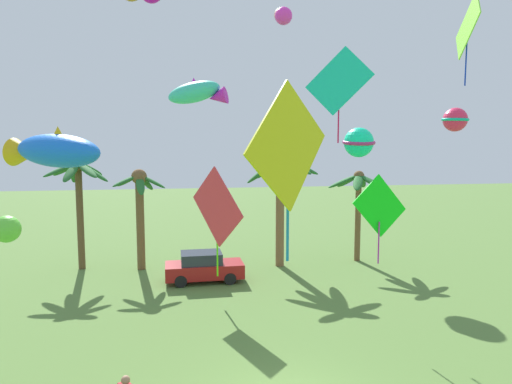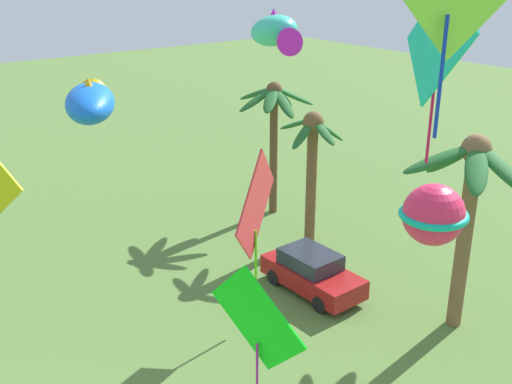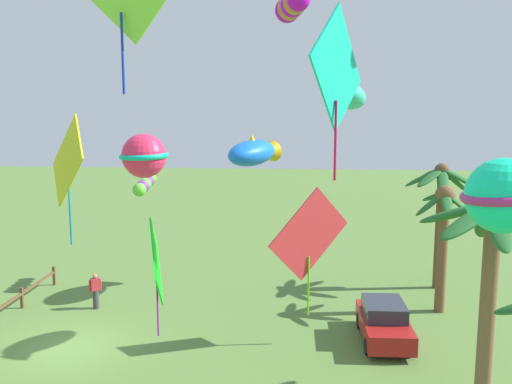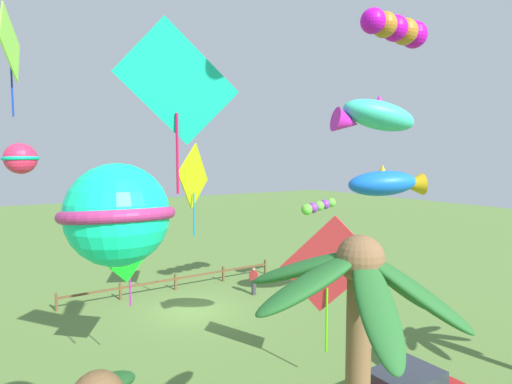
{
  "view_description": "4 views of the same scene",
  "coord_description": "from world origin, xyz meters",
  "px_view_note": "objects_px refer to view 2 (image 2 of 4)",
  "views": [
    {
      "loc": [
        -2.7,
        -11.03,
        7.02
      ],
      "look_at": [
        0.12,
        6.35,
        5.12
      ],
      "focal_mm": 32.17,
      "sensor_mm": 36.0,
      "label": 1
    },
    {
      "loc": [
        12.74,
        -1.68,
        11.43
      ],
      "look_at": [
        0.49,
        7.59,
        5.49
      ],
      "focal_mm": 43.26,
      "sensor_mm": 36.0,
      "label": 2
    },
    {
      "loc": [
        18.95,
        8.6,
        8.92
      ],
      "look_at": [
        1.8,
        7.15,
        6.25
      ],
      "focal_mm": 39.21,
      "sensor_mm": 36.0,
      "label": 3
    },
    {
      "loc": [
        8.52,
        19.45,
        7.92
      ],
      "look_at": [
        0.28,
        6.58,
        6.66
      ],
      "focal_mm": 29.23,
      "sensor_mm": 36.0,
      "label": 4
    }
  ],
  "objects_px": {
    "palm_tree_2": "(274,113)",
    "parked_car_0": "(312,272)",
    "kite_fish_7": "(275,32)",
    "palm_tree_0": "(471,185)",
    "kite_fish_5": "(90,101)",
    "kite_diamond_0": "(257,321)",
    "kite_ball_10": "(433,215)",
    "palm_tree_3": "(312,151)",
    "kite_diamond_3": "(439,39)",
    "kite_diamond_9": "(256,207)"
  },
  "relations": [
    {
      "from": "palm_tree_0",
      "to": "kite_diamond_3",
      "type": "relative_size",
      "value": 1.48
    },
    {
      "from": "palm_tree_2",
      "to": "palm_tree_0",
      "type": "bearing_deg",
      "value": -6.16
    },
    {
      "from": "parked_car_0",
      "to": "kite_diamond_0",
      "type": "bearing_deg",
      "value": -49.36
    },
    {
      "from": "parked_car_0",
      "to": "kite_fish_5",
      "type": "relative_size",
      "value": 1.01
    },
    {
      "from": "palm_tree_3",
      "to": "parked_car_0",
      "type": "bearing_deg",
      "value": -40.65
    },
    {
      "from": "kite_diamond_0",
      "to": "kite_ball_10",
      "type": "xyz_separation_m",
      "value": [
        3.3,
        0.71,
        3.24
      ]
    },
    {
      "from": "parked_car_0",
      "to": "kite_diamond_9",
      "type": "bearing_deg",
      "value": -80.55
    },
    {
      "from": "kite_diamond_0",
      "to": "kite_ball_10",
      "type": "bearing_deg",
      "value": 12.08
    },
    {
      "from": "palm_tree_2",
      "to": "kite_diamond_0",
      "type": "relative_size",
      "value": 1.85
    },
    {
      "from": "palm_tree_2",
      "to": "palm_tree_3",
      "type": "xyz_separation_m",
      "value": [
        3.29,
        -0.62,
        -0.87
      ]
    },
    {
      "from": "palm_tree_3",
      "to": "parked_car_0",
      "type": "height_order",
      "value": "palm_tree_3"
    },
    {
      "from": "parked_car_0",
      "to": "kite_fish_7",
      "type": "height_order",
      "value": "kite_fish_7"
    },
    {
      "from": "kite_fish_5",
      "to": "palm_tree_3",
      "type": "bearing_deg",
      "value": 75.3
    },
    {
      "from": "palm_tree_0",
      "to": "kite_diamond_9",
      "type": "distance_m",
      "value": 6.57
    },
    {
      "from": "palm_tree_0",
      "to": "palm_tree_3",
      "type": "distance_m",
      "value": 7.86
    },
    {
      "from": "kite_diamond_9",
      "to": "kite_diamond_0",
      "type": "bearing_deg",
      "value": -36.87
    },
    {
      "from": "parked_car_0",
      "to": "kite_ball_10",
      "type": "xyz_separation_m",
      "value": [
        9.42,
        -6.42,
        7.15
      ]
    },
    {
      "from": "kite_fish_5",
      "to": "kite_fish_7",
      "type": "bearing_deg",
      "value": 36.13
    },
    {
      "from": "kite_fish_5",
      "to": "palm_tree_0",
      "type": "bearing_deg",
      "value": 37.83
    },
    {
      "from": "kite_diamond_0",
      "to": "kite_diamond_9",
      "type": "bearing_deg",
      "value": 143.13
    },
    {
      "from": "kite_diamond_3",
      "to": "kite_ball_10",
      "type": "xyz_separation_m",
      "value": [
        3.26,
        -4.08,
        -1.86
      ]
    },
    {
      "from": "palm_tree_0",
      "to": "palm_tree_3",
      "type": "relative_size",
      "value": 1.16
    },
    {
      "from": "kite_ball_10",
      "to": "palm_tree_2",
      "type": "bearing_deg",
      "value": 148.32
    },
    {
      "from": "kite_diamond_0",
      "to": "palm_tree_0",
      "type": "bearing_deg",
      "value": 100.07
    },
    {
      "from": "kite_diamond_0",
      "to": "kite_fish_5",
      "type": "relative_size",
      "value": 0.86
    },
    {
      "from": "kite_diamond_0",
      "to": "kite_diamond_3",
      "type": "distance_m",
      "value": 7.0
    },
    {
      "from": "palm_tree_0",
      "to": "kite_diamond_3",
      "type": "xyz_separation_m",
      "value": [
        1.71,
        -4.62,
        4.85
      ]
    },
    {
      "from": "parked_car_0",
      "to": "palm_tree_2",
      "type": "bearing_deg",
      "value": 152.29
    },
    {
      "from": "kite_fish_7",
      "to": "kite_ball_10",
      "type": "bearing_deg",
      "value": -26.4
    },
    {
      "from": "palm_tree_2",
      "to": "kite_diamond_3",
      "type": "distance_m",
      "value": 14.9
    },
    {
      "from": "palm_tree_2",
      "to": "parked_car_0",
      "type": "relative_size",
      "value": 1.57
    },
    {
      "from": "kite_fish_7",
      "to": "palm_tree_0",
      "type": "bearing_deg",
      "value": 39.64
    },
    {
      "from": "kite_ball_10",
      "to": "kite_diamond_0",
      "type": "bearing_deg",
      "value": -167.92
    },
    {
      "from": "palm_tree_2",
      "to": "kite_fish_7",
      "type": "height_order",
      "value": "kite_fish_7"
    },
    {
      "from": "palm_tree_3",
      "to": "kite_fish_7",
      "type": "height_order",
      "value": "kite_fish_7"
    },
    {
      "from": "palm_tree_0",
      "to": "kite_fish_5",
      "type": "relative_size",
      "value": 1.67
    },
    {
      "from": "kite_fish_7",
      "to": "kite_ball_10",
      "type": "relative_size",
      "value": 2.34
    },
    {
      "from": "kite_diamond_0",
      "to": "kite_fish_5",
      "type": "bearing_deg",
      "value": 171.78
    },
    {
      "from": "palm_tree_3",
      "to": "kite_fish_5",
      "type": "height_order",
      "value": "kite_fish_5"
    },
    {
      "from": "kite_diamond_0",
      "to": "parked_car_0",
      "type": "bearing_deg",
      "value": 130.64
    },
    {
      "from": "kite_diamond_0",
      "to": "kite_fish_5",
      "type": "height_order",
      "value": "kite_fish_5"
    },
    {
      "from": "kite_fish_7",
      "to": "kite_ball_10",
      "type": "xyz_separation_m",
      "value": [
        9.68,
        -4.81,
        -1.36
      ]
    },
    {
      "from": "kite_diamond_3",
      "to": "kite_fish_5",
      "type": "bearing_deg",
      "value": -165.08
    },
    {
      "from": "palm_tree_0",
      "to": "parked_car_0",
      "type": "bearing_deg",
      "value": -152.84
    },
    {
      "from": "kite_fish_7",
      "to": "kite_diamond_9",
      "type": "relative_size",
      "value": 0.62
    },
    {
      "from": "kite_diamond_0",
      "to": "kite_fish_7",
      "type": "xyz_separation_m",
      "value": [
        -6.38,
        5.51,
        4.6
      ]
    },
    {
      "from": "palm_tree_2",
      "to": "kite_fish_5",
      "type": "distance_m",
      "value": 9.2
    },
    {
      "from": "palm_tree_0",
      "to": "kite_fish_7",
      "type": "bearing_deg",
      "value": -140.36
    },
    {
      "from": "kite_fish_5",
      "to": "kite_diamond_3",
      "type": "bearing_deg",
      "value": 14.92
    },
    {
      "from": "palm_tree_2",
      "to": "kite_ball_10",
      "type": "relative_size",
      "value": 4.76
    }
  ]
}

